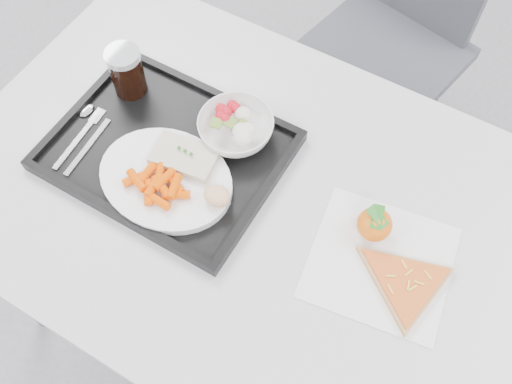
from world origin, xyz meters
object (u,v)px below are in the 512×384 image
at_px(salad_bowl, 236,128).
at_px(pizza_slice, 405,283).
at_px(cola_glass, 127,71).
at_px(chair, 397,18).
at_px(tangerine, 374,224).
at_px(dinner_plate, 166,179).
at_px(table, 251,211).
at_px(tray, 167,152).

bearing_deg(salad_bowl, pizza_slice, -15.72).
bearing_deg(pizza_slice, cola_glass, 170.87).
height_order(chair, tangerine, chair).
height_order(chair, pizza_slice, chair).
bearing_deg(dinner_plate, table, 22.76).
xyz_separation_m(table, cola_glass, (-0.35, 0.09, 0.14)).
distance_m(table, tray, 0.21).
relative_size(tangerine, pizza_slice, 0.30).
bearing_deg(tray, tangerine, 6.32).
distance_m(table, dinner_plate, 0.19).
xyz_separation_m(chair, tangerine, (0.23, -0.77, 0.25)).
bearing_deg(tray, chair, 76.59).
relative_size(table, salad_bowl, 7.89).
relative_size(chair, tangerine, 12.59).
xyz_separation_m(tray, dinner_plate, (0.04, -0.06, 0.02)).
height_order(table, tangerine, tangerine).
bearing_deg(dinner_plate, salad_bowl, 69.88).
xyz_separation_m(dinner_plate, cola_glass, (-0.20, 0.15, 0.05)).
bearing_deg(table, tray, -179.18).
bearing_deg(table, tangerine, 10.78).
xyz_separation_m(chair, cola_glass, (-0.35, -0.73, 0.28)).
bearing_deg(tray, dinner_plate, -55.67).
relative_size(tray, pizza_slice, 1.81).
relative_size(chair, dinner_plate, 3.44).
bearing_deg(cola_glass, table, -14.23).
height_order(salad_bowl, pizza_slice, salad_bowl).
relative_size(salad_bowl, cola_glass, 1.41).
bearing_deg(chair, table, -90.11).
distance_m(tray, cola_glass, 0.19).
height_order(chair, dinner_plate, chair).
bearing_deg(tangerine, pizza_slice, -34.77).
relative_size(cola_glass, pizza_slice, 0.43).
relative_size(dinner_plate, tangerine, 3.65).
relative_size(salad_bowl, pizza_slice, 0.61).
relative_size(tray, cola_glass, 4.17).
distance_m(tangerine, pizza_slice, 0.12).
bearing_deg(chair, cola_glass, -115.68).
distance_m(chair, dinner_plate, 0.93).
bearing_deg(pizza_slice, tray, 178.08).
relative_size(dinner_plate, salad_bowl, 1.78).
height_order(salad_bowl, cola_glass, cola_glass).
distance_m(chair, pizza_slice, 0.93).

